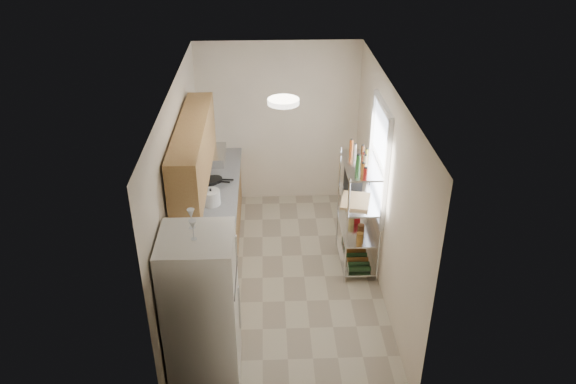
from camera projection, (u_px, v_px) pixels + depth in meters
name	position (u px, v px, depth m)	size (l,w,h in m)	color
room	(283.00, 192.00, 6.84)	(2.52, 4.42, 2.62)	#B2A990
counter_run	(214.00, 232.00, 7.60)	(0.63, 3.51, 0.90)	#A68047
upper_cabinets	(194.00, 152.00, 6.64)	(0.33, 2.20, 0.72)	#A68047
range_hood	(207.00, 155.00, 7.54)	(0.50, 0.60, 0.12)	#B7BABC
window	(379.00, 159.00, 7.06)	(0.06, 1.00, 1.46)	white
bakers_rack	(360.00, 192.00, 7.22)	(0.45, 0.90, 1.73)	silver
ceiling_dome	(283.00, 101.00, 5.96)	(0.34, 0.34, 0.06)	white
refrigerator	(202.00, 309.00, 5.63)	(0.71, 0.71, 1.72)	silver
wine_glass_a	(193.00, 230.00, 5.13)	(0.07, 0.07, 0.20)	silver
wine_glass_b	(191.00, 219.00, 5.30)	(0.07, 0.07, 0.20)	silver
rice_cooker	(211.00, 197.00, 7.33)	(0.24, 0.24, 0.20)	silver
frying_pan_large	(209.00, 181.00, 7.90)	(0.26, 0.26, 0.05)	black
frying_pan_small	(215.00, 180.00, 7.94)	(0.21, 0.21, 0.04)	black
cutting_board	(355.00, 201.00, 7.20)	(0.35, 0.46, 0.03)	tan
espresso_machine	(353.00, 178.00, 7.47)	(0.17, 0.26, 0.30)	black
storage_bag	(356.00, 216.00, 7.61)	(0.10, 0.13, 0.15)	#B41616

